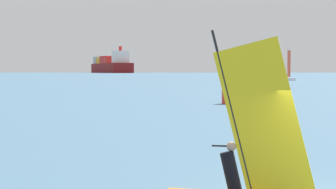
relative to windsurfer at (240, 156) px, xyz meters
name	(u,v)px	position (x,y,z in m)	size (l,w,h in m)	color
windsurfer	(240,156)	(0.00, 0.00, 0.00)	(3.44, 1.22, 3.93)	orange
cargo_ship	(111,66)	(-111.29, 836.56, 9.26)	(75.26, 142.92, 34.88)	maroon
distant_headland	(158,62)	(-86.54, 1613.65, 25.48)	(1245.03, 470.93, 52.93)	#4C564C
channel_buoy	(230,92)	(2.39, 40.59, 0.04)	(1.40, 1.40, 2.27)	red
small_sailboat	(288,77)	(28.50, 172.64, 0.00)	(3.76, 6.79, 10.32)	white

